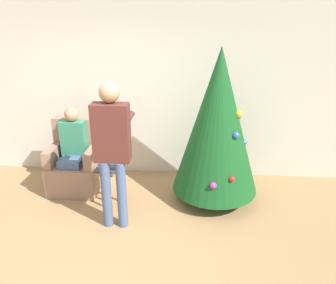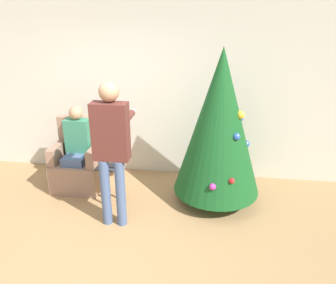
{
  "view_description": "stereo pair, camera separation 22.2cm",
  "coord_description": "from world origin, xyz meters",
  "px_view_note": "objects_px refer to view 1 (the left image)",
  "views": [
    {
      "loc": [
        1.05,
        -2.77,
        2.51
      ],
      "look_at": [
        0.74,
        1.03,
        1.0
      ],
      "focal_mm": 35.0,
      "sensor_mm": 36.0,
      "label": 1
    },
    {
      "loc": [
        1.27,
        -2.75,
        2.51
      ],
      "look_at": [
        0.74,
        1.03,
        1.0
      ],
      "focal_mm": 35.0,
      "sensor_mm": 36.0,
      "label": 2
    }
  ],
  "objects_px": {
    "christmas_tree": "(218,122)",
    "person_standing": "(112,143)",
    "armchair": "(76,166)",
    "side_stool": "(109,176)",
    "person_seated": "(73,147)"
  },
  "relations": [
    {
      "from": "christmas_tree",
      "to": "person_standing",
      "type": "distance_m",
      "value": 1.45
    },
    {
      "from": "armchair",
      "to": "person_standing",
      "type": "distance_m",
      "value": 1.36
    },
    {
      "from": "person_standing",
      "to": "side_stool",
      "type": "bearing_deg",
      "value": 113.08
    },
    {
      "from": "armchair",
      "to": "person_standing",
      "type": "bearing_deg",
      "value": -46.2
    },
    {
      "from": "person_standing",
      "to": "side_stool",
      "type": "distance_m",
      "value": 0.8
    },
    {
      "from": "armchair",
      "to": "side_stool",
      "type": "distance_m",
      "value": 0.74
    },
    {
      "from": "christmas_tree",
      "to": "person_standing",
      "type": "relative_size",
      "value": 1.19
    },
    {
      "from": "armchair",
      "to": "side_stool",
      "type": "xyz_separation_m",
      "value": [
        0.62,
        -0.41,
        0.07
      ]
    },
    {
      "from": "christmas_tree",
      "to": "side_stool",
      "type": "height_order",
      "value": "christmas_tree"
    },
    {
      "from": "side_stool",
      "to": "person_seated",
      "type": "bearing_deg",
      "value": 148.61
    },
    {
      "from": "armchair",
      "to": "person_standing",
      "type": "height_order",
      "value": "person_standing"
    },
    {
      "from": "person_seated",
      "to": "side_stool",
      "type": "relative_size",
      "value": 2.34
    },
    {
      "from": "armchair",
      "to": "person_seated",
      "type": "relative_size",
      "value": 0.84
    },
    {
      "from": "christmas_tree",
      "to": "armchair",
      "type": "distance_m",
      "value": 2.21
    },
    {
      "from": "armchair",
      "to": "side_stool",
      "type": "bearing_deg",
      "value": -33.37
    }
  ]
}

